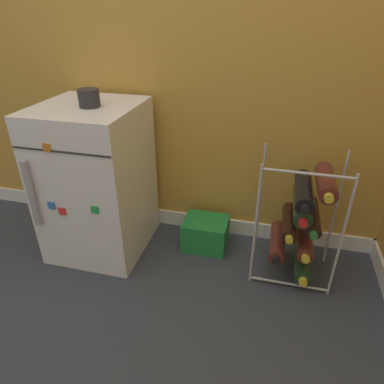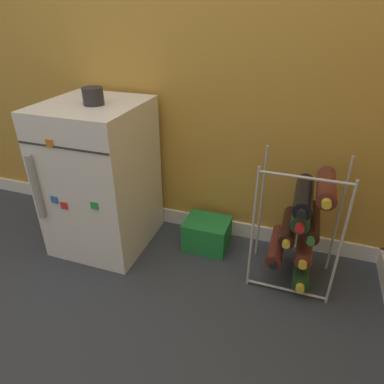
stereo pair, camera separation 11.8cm
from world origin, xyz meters
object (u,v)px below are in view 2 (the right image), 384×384
wine_rack (302,225)px  fridge_top_cup (93,96)px  soda_box (207,234)px  mini_fridge (101,178)px

wine_rack → fridge_top_cup: 1.12m
wine_rack → soda_box: (-0.47, 0.10, -0.23)m
mini_fridge → soda_box: size_ratio=3.32×
mini_fridge → wine_rack: (1.03, 0.01, -0.08)m
soda_box → wine_rack: bearing=-11.9°
soda_box → fridge_top_cup: size_ratio=2.49×
wine_rack → mini_fridge: bearing=-179.4°
soda_box → fridge_top_cup: fridge_top_cup is taller
mini_fridge → wine_rack: size_ratio=1.25×
fridge_top_cup → mini_fridge: bearing=149.9°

